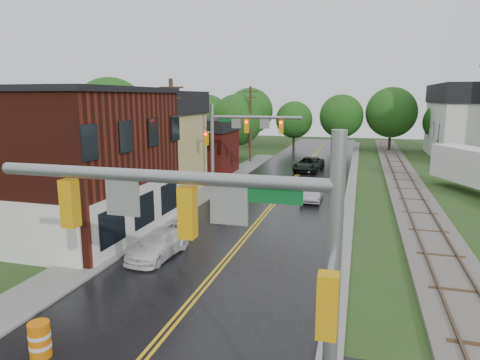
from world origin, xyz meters
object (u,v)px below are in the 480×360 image
at_px(sedan_silver, 312,192).
at_px(pickup_white, 158,245).
at_px(utility_pole_b, 173,141).
at_px(tree_left_a, 18,131).
at_px(tree_left_e, 238,121).
at_px(brick_building, 34,159).
at_px(suv_dark, 309,165).
at_px(utility_pole_c, 250,123).
at_px(tree_left_b, 112,118).
at_px(traffic_signal_far, 238,133).
at_px(traffic_signal_near, 224,241).
at_px(church, 480,113).
at_px(tree_left_c, 182,126).
at_px(construction_barrel, 40,340).

height_order(sedan_silver, pickup_white, sedan_silver).
relative_size(utility_pole_b, tree_left_a, 1.04).
bearing_deg(utility_pole_b, tree_left_e, 94.90).
distance_m(brick_building, pickup_white, 10.11).
bearing_deg(suv_dark, tree_left_e, 152.50).
distance_m(brick_building, utility_pole_c, 29.56).
bearing_deg(suv_dark, tree_left_b, -151.48).
distance_m(utility_pole_b, suv_dark, 19.31).
bearing_deg(tree_left_a, pickup_white, -29.58).
xyz_separation_m(traffic_signal_far, tree_left_e, (-5.38, 18.90, -0.16)).
xyz_separation_m(traffic_signal_near, tree_left_b, (-21.32, 29.90, 0.75)).
bearing_deg(pickup_white, sedan_silver, 71.67).
bearing_deg(traffic_signal_near, suv_dark, 94.10).
xyz_separation_m(church, tree_left_a, (-39.85, -31.84, -0.72)).
distance_m(utility_pole_c, tree_left_b, 16.42).
xyz_separation_m(tree_left_c, tree_left_e, (5.00, 6.00, 0.30)).
relative_size(traffic_signal_near, sedan_silver, 1.80).
bearing_deg(tree_left_e, brick_building, -96.71).
bearing_deg(sedan_silver, pickup_white, -113.99).
relative_size(utility_pole_c, tree_left_a, 1.04).
xyz_separation_m(utility_pole_c, tree_left_e, (-2.05, 1.90, 0.09)).
height_order(tree_left_e, construction_barrel, tree_left_e).
distance_m(tree_left_b, pickup_white, 24.73).
height_order(brick_building, pickup_white, brick_building).
height_order(tree_left_b, sedan_silver, tree_left_b).
bearing_deg(brick_building, tree_left_b, 107.61).
relative_size(church, construction_barrel, 17.68).
xyz_separation_m(brick_building, utility_pole_b, (5.68, 7.00, 0.57)).
bearing_deg(construction_barrel, traffic_signal_near, -17.10).
height_order(church, pickup_white, church).
bearing_deg(suv_dark, church, 43.82).
xyz_separation_m(utility_pole_c, tree_left_c, (-7.05, -4.10, -0.21)).
relative_size(tree_left_c, sedan_silver, 1.88).
xyz_separation_m(brick_building, tree_left_a, (-7.36, 6.90, 0.96)).
height_order(tree_left_a, suv_dark, tree_left_a).
relative_size(church, tree_left_c, 2.61).
bearing_deg(church, sedan_silver, -122.38).
bearing_deg(pickup_white, brick_building, 169.93).
bearing_deg(tree_left_a, church, 38.63).
height_order(tree_left_a, tree_left_b, tree_left_b).
bearing_deg(traffic_signal_far, tree_left_e, 105.89).
bearing_deg(tree_left_c, construction_barrel, -73.23).
bearing_deg(tree_left_b, tree_left_e, 57.26).
xyz_separation_m(utility_pole_c, tree_left_a, (-13.05, -22.10, 0.39)).
bearing_deg(sedan_silver, tree_left_a, -169.42).
distance_m(brick_building, traffic_signal_far, 15.03).
xyz_separation_m(suv_dark, construction_barrel, (-3.83, -35.30, -0.18)).
relative_size(tree_left_b, tree_left_c, 1.27).
distance_m(church, construction_barrel, 55.06).
bearing_deg(utility_pole_c, tree_left_e, 137.16).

